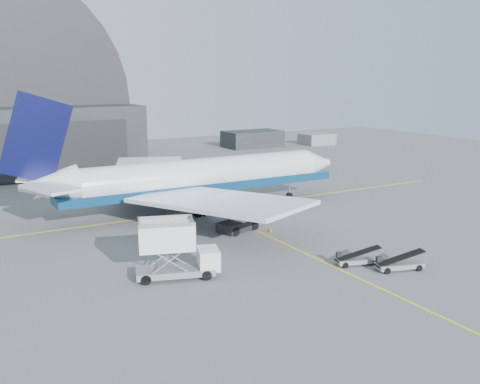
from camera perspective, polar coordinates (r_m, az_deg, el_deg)
ground at (r=54.11m, az=6.50°, el=-6.31°), size 200.00×200.00×0.00m
taxi_lines at (r=64.27m, az=-0.21°, el=-3.23°), size 80.00×42.12×0.02m
distant_bldg_a at (r=133.47m, az=1.33°, el=4.83°), size 14.00×8.00×4.00m
distant_bldg_b at (r=139.82m, az=8.18°, el=5.05°), size 8.00×6.00×2.80m
airliner at (r=68.56m, az=-5.21°, el=1.49°), size 45.06×43.69×15.81m
catering_truck at (r=46.58m, az=-7.05°, el=-6.18°), size 7.63×4.71×4.93m
pushback_tug at (r=60.63m, az=-0.18°, el=-3.41°), size 5.11×3.85×2.11m
belt_loader_a at (r=50.75m, az=16.58°, el=-7.38°), size 4.69×2.64×1.76m
belt_loader_b at (r=51.18m, az=12.37°, el=-7.02°), size 4.41×2.55×1.66m
traffic_cone at (r=60.43m, az=3.26°, el=-4.01°), size 0.37×0.37×0.53m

